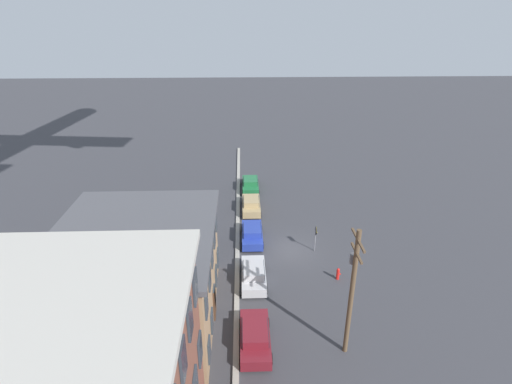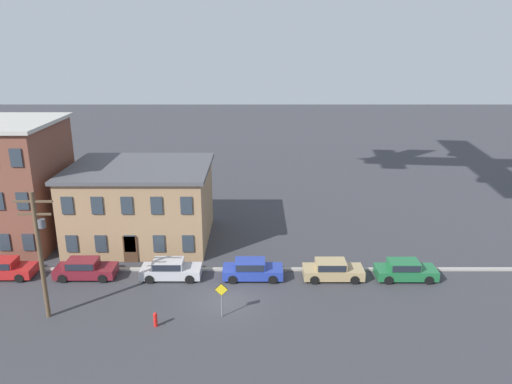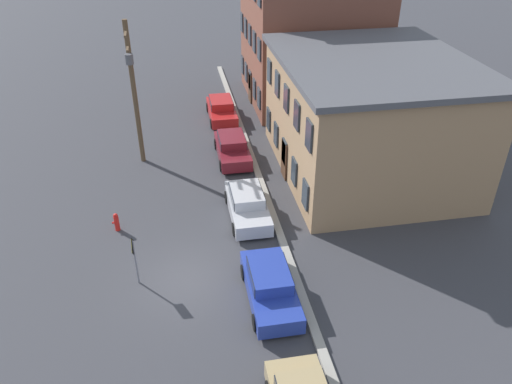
{
  "view_description": "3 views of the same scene",
  "coord_description": "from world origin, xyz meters",
  "px_view_note": "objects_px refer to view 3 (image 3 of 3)",
  "views": [
    {
      "loc": [
        -29.09,
        3.94,
        18.67
      ],
      "look_at": [
        1.51,
        2.86,
        4.85
      ],
      "focal_mm": 28.0,
      "sensor_mm": 36.0,
      "label": 1
    },
    {
      "loc": [
        2.0,
        -30.07,
        17.17
      ],
      "look_at": [
        1.88,
        3.13,
        6.71
      ],
      "focal_mm": 35.0,
      "sensor_mm": 36.0,
      "label": 2
    },
    {
      "loc": [
        16.36,
        0.01,
        14.5
      ],
      "look_at": [
        -1.25,
        3.14,
        3.31
      ],
      "focal_mm": 35.0,
      "sensor_mm": 36.0,
      "label": 3
    }
  ],
  "objects_px": {
    "car_red": "(221,109)",
    "fire_hydrant": "(117,222)",
    "car_silver": "(247,203)",
    "car_blue": "(270,284)",
    "caution_sign": "(134,254)",
    "utility_pole": "(133,87)",
    "car_maroon": "(232,147)"
  },
  "relations": [
    {
      "from": "car_red",
      "to": "fire_hydrant",
      "type": "relative_size",
      "value": 4.58
    },
    {
      "from": "car_red",
      "to": "car_silver",
      "type": "distance_m",
      "value": 12.4
    },
    {
      "from": "car_blue",
      "to": "fire_hydrant",
      "type": "height_order",
      "value": "car_blue"
    },
    {
      "from": "car_blue",
      "to": "caution_sign",
      "type": "bearing_deg",
      "value": -109.36
    },
    {
      "from": "car_red",
      "to": "fire_hydrant",
      "type": "height_order",
      "value": "car_red"
    },
    {
      "from": "car_silver",
      "to": "utility_pole",
      "type": "relative_size",
      "value": 0.53
    },
    {
      "from": "car_silver",
      "to": "fire_hydrant",
      "type": "height_order",
      "value": "car_silver"
    },
    {
      "from": "car_maroon",
      "to": "caution_sign",
      "type": "xyz_separation_m",
      "value": [
        10.49,
        -5.45,
        0.82
      ]
    },
    {
      "from": "car_blue",
      "to": "utility_pole",
      "type": "xyz_separation_m",
      "value": [
        -12.9,
        -5.26,
        3.96
      ]
    },
    {
      "from": "car_maroon",
      "to": "fire_hydrant",
      "type": "bearing_deg",
      "value": -45.33
    },
    {
      "from": "utility_pole",
      "to": "car_blue",
      "type": "bearing_deg",
      "value": 22.18
    },
    {
      "from": "utility_pole",
      "to": "caution_sign",
      "type": "bearing_deg",
      "value": -0.23
    },
    {
      "from": "car_maroon",
      "to": "car_blue",
      "type": "distance_m",
      "value": 12.35
    },
    {
      "from": "car_maroon",
      "to": "fire_hydrant",
      "type": "distance_m",
      "value": 9.2
    },
    {
      "from": "car_silver",
      "to": "utility_pole",
      "type": "bearing_deg",
      "value": -142.36
    },
    {
      "from": "car_red",
      "to": "car_maroon",
      "type": "distance_m",
      "value": 6.07
    },
    {
      "from": "car_red",
      "to": "car_maroon",
      "type": "height_order",
      "value": "same"
    },
    {
      "from": "car_silver",
      "to": "car_maroon",
      "type": "bearing_deg",
      "value": 179.08
    },
    {
      "from": "car_red",
      "to": "caution_sign",
      "type": "xyz_separation_m",
      "value": [
        16.55,
        -5.51,
        0.82
      ]
    },
    {
      "from": "car_maroon",
      "to": "car_red",
      "type": "bearing_deg",
      "value": 179.48
    },
    {
      "from": "car_silver",
      "to": "utility_pole",
      "type": "height_order",
      "value": "utility_pole"
    },
    {
      "from": "car_blue",
      "to": "fire_hydrant",
      "type": "xyz_separation_m",
      "value": [
        -5.88,
        -6.39,
        -0.27
      ]
    },
    {
      "from": "car_red",
      "to": "car_silver",
      "type": "height_order",
      "value": "same"
    },
    {
      "from": "car_maroon",
      "to": "car_blue",
      "type": "xyz_separation_m",
      "value": [
        12.35,
        -0.15,
        0.0
      ]
    },
    {
      "from": "caution_sign",
      "to": "utility_pole",
      "type": "xyz_separation_m",
      "value": [
        -11.04,
        0.04,
        3.14
      ]
    },
    {
      "from": "car_red",
      "to": "car_maroon",
      "type": "relative_size",
      "value": 1.0
    },
    {
      "from": "car_blue",
      "to": "caution_sign",
      "type": "relative_size",
      "value": 1.85
    },
    {
      "from": "car_silver",
      "to": "caution_sign",
      "type": "height_order",
      "value": "caution_sign"
    },
    {
      "from": "car_maroon",
      "to": "fire_hydrant",
      "type": "xyz_separation_m",
      "value": [
        6.46,
        -6.54,
        -0.27
      ]
    },
    {
      "from": "car_red",
      "to": "utility_pole",
      "type": "height_order",
      "value": "utility_pole"
    },
    {
      "from": "car_maroon",
      "to": "caution_sign",
      "type": "relative_size",
      "value": 1.85
    },
    {
      "from": "caution_sign",
      "to": "car_red",
      "type": "bearing_deg",
      "value": 161.6
    }
  ]
}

